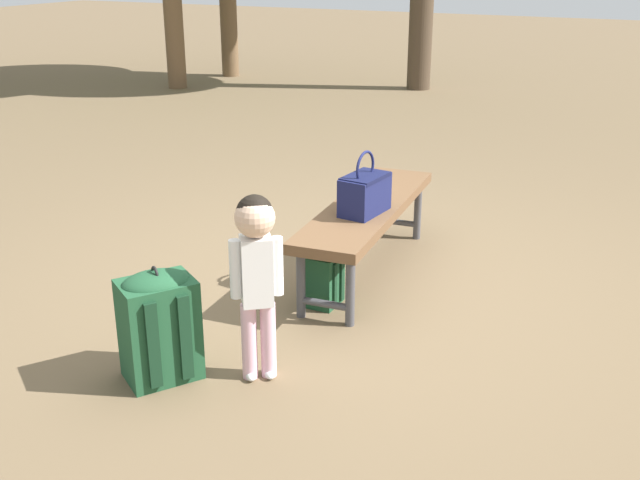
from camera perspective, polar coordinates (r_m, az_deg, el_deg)
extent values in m
plane|color=brown|center=(4.50, 0.96, -3.77)|extent=(40.00, 40.00, 0.00)
cube|color=brown|center=(4.60, 3.52, 2.37)|extent=(1.63, 0.53, 0.06)
cylinder|color=#47474C|center=(4.02, 2.26, -3.86)|extent=(0.05, 0.05, 0.39)
cylinder|color=#47474C|center=(4.11, -1.43, -3.27)|extent=(0.05, 0.05, 0.39)
cylinder|color=#47474C|center=(5.28, 7.27, 2.11)|extent=(0.05, 0.05, 0.39)
cylinder|color=#47474C|center=(5.35, 4.37, 2.47)|extent=(0.05, 0.05, 0.39)
cylinder|color=#47474C|center=(4.11, 0.39, -4.77)|extent=(0.06, 0.28, 0.04)
cylinder|color=#47474C|center=(5.34, 5.77, 1.33)|extent=(0.06, 0.28, 0.04)
cube|color=#191E4C|center=(4.39, 3.34, 3.39)|extent=(0.34, 0.22, 0.22)
cube|color=#131639|center=(4.36, 3.37, 4.70)|extent=(0.31, 0.22, 0.02)
torus|color=#191E4C|center=(4.35, 3.39, 5.40)|extent=(0.20, 0.04, 0.20)
cylinder|color=#E5B2C6|center=(3.57, -3.86, -7.39)|extent=(0.07, 0.07, 0.38)
cylinder|color=#E5B2C6|center=(3.57, -5.29, -7.51)|extent=(0.07, 0.07, 0.38)
ellipsoid|color=white|center=(3.64, -3.76, -9.87)|extent=(0.10, 0.09, 0.04)
ellipsoid|color=white|center=(3.63, -5.16, -9.99)|extent=(0.10, 0.09, 0.04)
cube|color=white|center=(3.42, -4.74, -2.30)|extent=(0.18, 0.18, 0.32)
cylinder|color=white|center=(3.42, -3.19, -1.94)|extent=(0.05, 0.05, 0.27)
cylinder|color=white|center=(3.40, -6.31, -2.16)|extent=(0.05, 0.05, 0.27)
sphere|color=beige|center=(3.33, -4.87, 1.67)|extent=(0.18, 0.18, 0.18)
sphere|color=black|center=(3.33, -4.89, 2.01)|extent=(0.16, 0.16, 0.16)
cube|color=#1E4C2D|center=(3.61, -11.85, -6.55)|extent=(0.41, 0.39, 0.49)
ellipsoid|color=#1E4C2D|center=(3.51, -12.12, -3.19)|extent=(0.39, 0.37, 0.11)
cube|color=#13311D|center=(3.76, -12.45, -6.68)|extent=(0.21, 0.16, 0.22)
cube|color=#13311D|center=(3.48, -12.30, -7.70)|extent=(0.06, 0.05, 0.41)
cube|color=#13311D|center=(3.52, -9.99, -7.18)|extent=(0.06, 0.05, 0.41)
torus|color=black|center=(3.49, -12.18, -2.53)|extent=(0.06, 0.07, 0.08)
cube|color=#1E4C2D|center=(4.28, 0.39, -2.97)|extent=(0.20, 0.15, 0.30)
ellipsoid|color=#1E4C2D|center=(4.22, 0.40, -1.20)|extent=(0.19, 0.14, 0.07)
cube|color=#13311D|center=(4.33, -0.62, -3.31)|extent=(0.14, 0.02, 0.13)
cube|color=#13311D|center=(4.21, 1.12, -3.39)|extent=(0.03, 0.01, 0.25)
cube|color=#13311D|center=(4.28, 1.64, -2.94)|extent=(0.03, 0.01, 0.25)
torus|color=#B2B2B7|center=(4.21, 0.40, -0.86)|extent=(0.01, 0.05, 0.05)
cylinder|color=brown|center=(12.28, -6.88, 17.27)|extent=(0.26, 0.26, 2.27)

